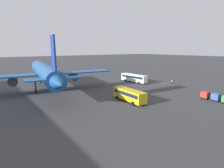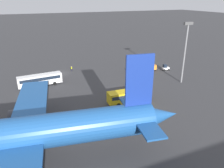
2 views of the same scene
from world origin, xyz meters
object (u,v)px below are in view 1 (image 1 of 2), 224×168
(shuttle_bus_near, at_px, (134,78))
(worker_person, at_px, (172,82))
(cargo_cart_blue, at_px, (216,97))
(cargo_cart_red, at_px, (205,95))
(shuttle_bus_far, at_px, (129,94))
(airplane, at_px, (45,72))

(shuttle_bus_near, xyz_separation_m, worker_person, (-11.37, -9.64, -1.10))
(cargo_cart_blue, xyz_separation_m, cargo_cart_red, (2.72, 0.13, 0.00))
(shuttle_bus_near, relative_size, cargo_cart_blue, 5.67)
(cargo_cart_blue, relative_size, cargo_cart_red, 1.00)
(worker_person, bearing_deg, cargo_cart_blue, 152.48)
(shuttle_bus_near, xyz_separation_m, shuttle_bus_far, (-18.58, 19.67, -0.08))
(airplane, distance_m, shuttle_bus_near, 34.50)
(cargo_cart_blue, bearing_deg, cargo_cart_red, 2.82)
(airplane, bearing_deg, worker_person, -103.60)
(worker_person, xyz_separation_m, cargo_cart_blue, (-20.85, 10.87, 0.32))
(worker_person, bearing_deg, airplane, 67.39)
(shuttle_bus_near, relative_size, worker_person, 7.09)
(shuttle_bus_far, relative_size, cargo_cart_red, 4.88)
(airplane, relative_size, shuttle_bus_far, 4.74)
(shuttle_bus_near, height_order, cargo_cart_red, shuttle_bus_near)
(shuttle_bus_near, distance_m, worker_person, 14.95)
(shuttle_bus_far, height_order, cargo_cart_blue, shuttle_bus_far)
(cargo_cart_blue, bearing_deg, worker_person, -27.52)
(shuttle_bus_near, bearing_deg, worker_person, -143.84)
(worker_person, relative_size, cargo_cart_blue, 0.80)
(shuttle_bus_far, xyz_separation_m, cargo_cart_red, (-10.92, -18.31, -0.69))
(airplane, height_order, cargo_cart_blue, airplane)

